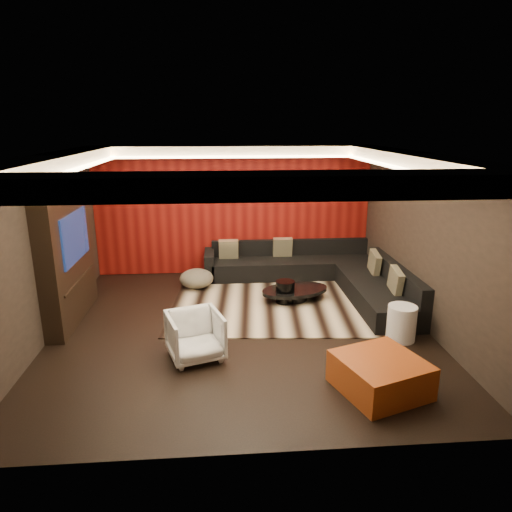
{
  "coord_description": "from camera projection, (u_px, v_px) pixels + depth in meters",
  "views": [
    {
      "loc": [
        -0.3,
        -6.89,
        3.24
      ],
      "look_at": [
        0.3,
        0.6,
        1.05
      ],
      "focal_mm": 32.0,
      "sensor_mm": 36.0,
      "label": 1
    }
  ],
  "objects": [
    {
      "name": "soffit_back",
      "position": [
        233.0,
        151.0,
        9.36
      ],
      "size": [
        6.0,
        0.6,
        0.22
      ],
      "primitive_type": "cube",
      "color": "silver",
      "rests_on": "ground"
    },
    {
      "name": "drum_stool",
      "position": [
        285.0,
        292.0,
        8.49
      ],
      "size": [
        0.45,
        0.45,
        0.41
      ],
      "primitive_type": "cylinder",
      "rotation": [
        0.0,
        0.0,
        -0.34
      ],
      "color": "black",
      "rests_on": "rug"
    },
    {
      "name": "wall_right",
      "position": [
        426.0,
        242.0,
        7.36
      ],
      "size": [
        0.02,
        6.0,
        2.8
      ],
      "primitive_type": "cube",
      "color": "black",
      "rests_on": "ground"
    },
    {
      "name": "tv_screen",
      "position": [
        75.0,
        237.0,
        7.49
      ],
      "size": [
        0.04,
        1.3,
        0.8
      ],
      "primitive_type": "cube",
      "color": "black",
      "rests_on": "ground"
    },
    {
      "name": "sectional_sofa",
      "position": [
        321.0,
        274.0,
        9.37
      ],
      "size": [
        3.65,
        3.5,
        0.75
      ],
      "color": "black",
      "rests_on": "floor"
    },
    {
      "name": "red_feature_wall",
      "position": [
        234.0,
        211.0,
        9.98
      ],
      "size": [
        5.98,
        0.05,
        2.78
      ],
      "primitive_type": "cube",
      "color": "#6B0C0A",
      "rests_on": "ground"
    },
    {
      "name": "ceiling",
      "position": [
        239.0,
        154.0,
        6.74
      ],
      "size": [
        6.0,
        6.0,
        0.02
      ],
      "primitive_type": "cube",
      "color": "silver",
      "rests_on": "ground"
    },
    {
      "name": "soffit_front",
      "position": [
        252.0,
        186.0,
        4.19
      ],
      "size": [
        6.0,
        0.6,
        0.22
      ],
      "primitive_type": "cube",
      "color": "silver",
      "rests_on": "ground"
    },
    {
      "name": "armchair",
      "position": [
        195.0,
        336.0,
        6.46
      ],
      "size": [
        0.93,
        0.94,
        0.68
      ],
      "primitive_type": "imported",
      "rotation": [
        0.0,
        0.0,
        0.31
      ],
      "color": "silver",
      "rests_on": "floor"
    },
    {
      "name": "tv_surround",
      "position": [
        67.0,
        257.0,
        7.57
      ],
      "size": [
        0.3,
        2.0,
        2.2
      ],
      "primitive_type": "cube",
      "color": "black",
      "rests_on": "ground"
    },
    {
      "name": "orange_ottoman",
      "position": [
        380.0,
        375.0,
        5.7
      ],
      "size": [
        1.24,
        1.24,
        0.43
      ],
      "primitive_type": "cube",
      "rotation": [
        0.0,
        0.0,
        0.34
      ],
      "color": "maroon",
      "rests_on": "floor"
    },
    {
      "name": "floor",
      "position": [
        241.0,
        328.0,
        7.53
      ],
      "size": [
        6.0,
        6.0,
        0.02
      ],
      "primitive_type": "cube",
      "color": "black",
      "rests_on": "ground"
    },
    {
      "name": "striped_pouf",
      "position": [
        197.0,
        278.0,
        9.27
      ],
      "size": [
        0.91,
        0.91,
        0.38
      ],
      "primitive_type": "ellipsoid",
      "rotation": [
        0.0,
        0.0,
        -0.43
      ],
      "color": "#BCB192",
      "rests_on": "rug"
    },
    {
      "name": "cove_front",
      "position": [
        250.0,
        190.0,
        4.54
      ],
      "size": [
        4.8,
        0.08,
        0.04
      ],
      "primitive_type": "cube",
      "color": "#FFD899",
      "rests_on": "ground"
    },
    {
      "name": "cove_back",
      "position": [
        234.0,
        157.0,
        9.06
      ],
      "size": [
        4.8,
        0.08,
        0.04
      ],
      "primitive_type": "cube",
      "color": "#FFD899",
      "rests_on": "ground"
    },
    {
      "name": "cove_right",
      "position": [
        393.0,
        167.0,
        6.98
      ],
      "size": [
        0.08,
        4.8,
        0.04
      ],
      "primitive_type": "cube",
      "color": "#FFD899",
      "rests_on": "ground"
    },
    {
      "name": "cove_left",
      "position": [
        77.0,
        169.0,
        6.62
      ],
      "size": [
        0.08,
        4.8,
        0.04
      ],
      "primitive_type": "cube",
      "color": "#FFD899",
      "rests_on": "ground"
    },
    {
      "name": "white_side_table",
      "position": [
        401.0,
        323.0,
        7.04
      ],
      "size": [
        0.56,
        0.56,
        0.55
      ],
      "primitive_type": "cylinder",
      "rotation": [
        0.0,
        0.0,
        0.31
      ],
      "color": "white",
      "rests_on": "floor"
    },
    {
      "name": "wall_left",
      "position": [
        42.0,
        250.0,
        6.9
      ],
      "size": [
        0.02,
        6.0,
        2.8
      ],
      "primitive_type": "cube",
      "color": "black",
      "rests_on": "ground"
    },
    {
      "name": "rug",
      "position": [
        281.0,
        302.0,
        8.56
      ],
      "size": [
        4.22,
        3.3,
        0.02
      ],
      "primitive_type": "cube",
      "rotation": [
        0.0,
        0.0,
        -0.08
      ],
      "color": "beige",
      "rests_on": "floor"
    },
    {
      "name": "throw_pillows",
      "position": [
        315.0,
        259.0,
        9.18
      ],
      "size": [
        3.11,
        2.73,
        0.5
      ],
      "color": "beige",
      "rests_on": "sectional_sofa"
    },
    {
      "name": "tv_shelf",
      "position": [
        80.0,
        280.0,
        7.7
      ],
      "size": [
        0.04,
        1.6,
        0.04
      ],
      "primitive_type": "cube",
      "color": "black",
      "rests_on": "ground"
    },
    {
      "name": "soffit_right",
      "position": [
        415.0,
        161.0,
        6.98
      ],
      "size": [
        0.6,
        4.8,
        0.22
      ],
      "primitive_type": "cube",
      "color": "silver",
      "rests_on": "ground"
    },
    {
      "name": "soffit_left",
      "position": [
        52.0,
        163.0,
        6.56
      ],
      "size": [
        0.6,
        4.8,
        0.22
      ],
      "primitive_type": "cube",
      "color": "silver",
      "rests_on": "ground"
    },
    {
      "name": "coffee_table",
      "position": [
        295.0,
        294.0,
        8.64
      ],
      "size": [
        1.58,
        1.58,
        0.22
      ],
      "primitive_type": "cylinder",
      "rotation": [
        0.0,
        0.0,
        0.26
      ],
      "color": "black",
      "rests_on": "rug"
    },
    {
      "name": "wall_back",
      "position": [
        234.0,
        211.0,
        10.01
      ],
      "size": [
        6.0,
        0.02,
        2.8
      ],
      "primitive_type": "cube",
      "color": "black",
      "rests_on": "ground"
    }
  ]
}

